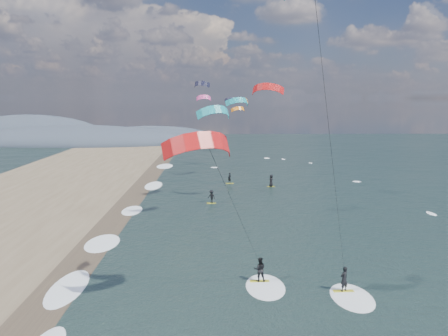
{
  "coord_description": "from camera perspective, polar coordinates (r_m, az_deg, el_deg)",
  "views": [
    {
      "loc": [
        -1.76,
        -21.27,
        12.34
      ],
      "look_at": [
        -1.0,
        12.0,
        7.0
      ],
      "focal_mm": 35.0,
      "sensor_mm": 36.0,
      "label": 1
    }
  ],
  "objects": [
    {
      "name": "ground",
      "position": [
        24.65,
        3.18,
        -20.94
      ],
      "size": [
        260.0,
        260.0,
        0.0
      ],
      "primitive_type": "plane",
      "color": "black",
      "rests_on": "ground"
    },
    {
      "name": "bg_kite_field",
      "position": [
        72.78,
        0.47,
        8.54
      ],
      "size": [
        12.19,
        68.46,
        9.09
      ],
      "color": "red",
      "rests_on": "ground"
    },
    {
      "name": "shoreline_surf",
      "position": [
        39.13,
        -14.81,
        -9.58
      ],
      "size": [
        2.4,
        79.4,
        0.11
      ],
      "color": "white",
      "rests_on": "ground"
    },
    {
      "name": "kitesurfer_near_b",
      "position": [
        24.28,
        0.39,
        -3.19
      ],
      "size": [
        7.11,
        8.81,
        11.5
      ],
      "color": "gold",
      "rests_on": "ground"
    },
    {
      "name": "coastal_hills",
      "position": [
        136.68,
        -19.72,
        3.4
      ],
      "size": [
        80.0,
        41.0,
        15.0
      ],
      "color": "#3D4756",
      "rests_on": "ground"
    },
    {
      "name": "far_kitesurfers",
      "position": [
        57.43,
        2.0,
        -2.45
      ],
      "size": [
        9.48,
        13.02,
        1.75
      ],
      "color": "gold",
      "rests_on": "ground"
    },
    {
      "name": "kitesurfer_near_a",
      "position": [
        22.14,
        12.63,
        14.61
      ],
      "size": [
        7.74,
        9.29,
        19.06
      ],
      "color": "gold",
      "rests_on": "ground"
    },
    {
      "name": "wet_sand_strip",
      "position": [
        35.13,
        -18.58,
        -11.93
      ],
      "size": [
        3.0,
        240.0,
        0.0
      ],
      "primitive_type": "cube",
      "color": "#382D23",
      "rests_on": "ground"
    }
  ]
}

